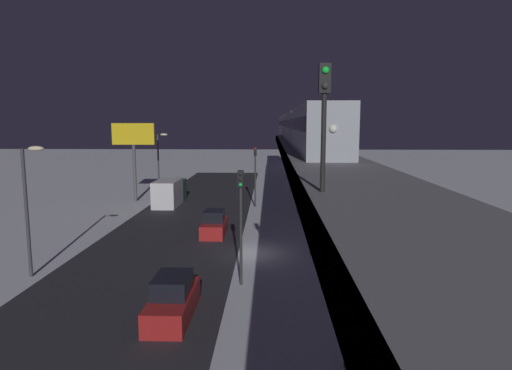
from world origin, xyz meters
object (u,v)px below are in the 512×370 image
Objects in this scene: sedan_red_3 at (214,225)px; traffic_light_near at (241,211)px; box_truck at (170,192)px; rail_signal at (324,105)px; traffic_light_mid at (255,168)px; subway_train at (295,126)px; commercial_billboard at (134,142)px; sedan_red_2 at (173,300)px.

sedan_red_3 is 0.69× the size of traffic_light_near.
rail_signal is at bearing 110.74° from box_truck.
rail_signal is at bearing 95.75° from traffic_light_mid.
rail_signal reaches higher than traffic_light_near.
traffic_light_near is at bearing 90.00° from traffic_light_mid.
subway_train is at bearing -97.55° from traffic_light_near.
subway_train is 21.22m from box_truck.
traffic_light_near is 29.50m from commercial_billboard.
sedan_red_3 is at bearing -75.39° from traffic_light_near.
commercial_billboard is (18.88, 12.01, -1.69)m from subway_train.
box_truck is at bearing 43.34° from subway_train.
subway_train is at bearing -147.54° from commercial_billboard.
traffic_light_mid is at bearing 76.16° from sedan_red_3.
subway_train is 22.45m from commercial_billboard.
sedan_red_2 is at bearing -40.93° from rail_signal.
rail_signal is 0.54× the size of box_truck.
subway_train is at bearing -136.66° from box_truck.
traffic_light_near is at bearing 82.45° from subway_train.
sedan_red_2 is at bearing 110.04° from commercial_billboard.
traffic_light_near is 0.72× the size of commercial_billboard.
sedan_red_3 is (6.16, -20.59, -8.67)m from rail_signal.
commercial_billboard reaches higher than traffic_light_near.
sedan_red_3 is 11.99m from traffic_light_near.
traffic_light_mid is at bearing 167.71° from commercial_billboard.
rail_signal is 0.90× the size of sedan_red_3.
commercial_billboard is (17.12, -35.38, -2.64)m from rail_signal.
subway_train is 10.01× the size of box_truck.
traffic_light_mid reaches higher than sedan_red_3.
box_truck is (6.60, -28.34, 0.55)m from sedan_red_2.
sedan_red_2 is 27.38m from traffic_light_mid.
subway_train is 29.00m from sedan_red_3.
sedan_red_2 is 32.54m from commercial_billboard.
rail_signal is (1.77, 47.39, 0.95)m from subway_train.
rail_signal is at bearing 109.00° from traffic_light_near.
subway_train is 47.43m from rail_signal.
rail_signal is 32.95m from traffic_light_mid.
traffic_light_mid reaches higher than sedan_red_2.
sedan_red_3 is 0.50× the size of commercial_billboard.
sedan_red_2 is at bearing 54.88° from traffic_light_near.
traffic_light_near and traffic_light_mid have the same top height.
sedan_red_2 is 29.11m from box_truck.
sedan_red_2 and sedan_red_3 have the same top height.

